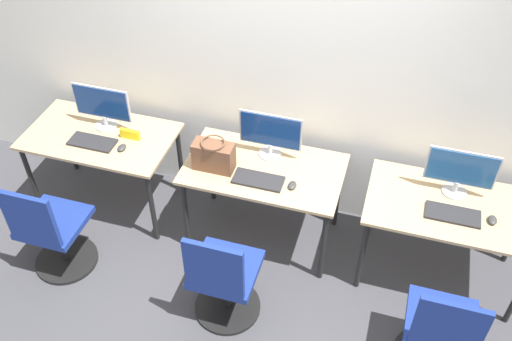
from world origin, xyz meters
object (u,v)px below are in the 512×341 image
office_chair_left (52,234)px  mouse_center (292,185)px  monitor_center (270,134)px  handbag (214,156)px  keyboard_left (92,142)px  office_chair_right (439,336)px  mouse_right (492,220)px  mouse_left (122,148)px  office_chair_center (223,282)px  monitor_left (102,106)px  monitor_right (461,171)px  keyboard_center (258,180)px  keyboard_right (453,214)px

office_chair_left → mouse_center: size_ratio=10.15×
monitor_center → mouse_center: 0.43m
handbag → keyboard_left: bearing=-179.7°
mouse_center → office_chair_right: bearing=-31.0°
handbag → mouse_right: bearing=0.7°
mouse_left → office_chair_center: (1.06, -0.71, -0.37)m
keyboard_left → monitor_center: (1.36, 0.27, 0.19)m
monitor_left → mouse_center: (1.61, -0.26, -0.18)m
monitor_left → office_chair_left: size_ratio=0.52×
mouse_center → handbag: (-0.60, 0.04, 0.10)m
mouse_left → handbag: size_ratio=0.30×
monitor_left → office_chair_center: 1.70m
handbag → office_chair_left: bearing=-147.5°
office_chair_left → monitor_right: monitor_right is taller
monitor_right → handbag: size_ratio=1.58×
monitor_center → office_chair_right: size_ratio=0.52×
monitor_left → keyboard_left: size_ratio=1.30×
monitor_left → keyboard_center: bearing=-11.3°
office_chair_right → keyboard_center: bearing=154.1°
monitor_right → handbag: bearing=-171.8°
keyboard_left → mouse_center: size_ratio=4.06×
office_chair_center → mouse_right: size_ratio=10.15×
keyboard_left → office_chair_left: bearing=-93.7°
office_chair_left → handbag: 1.33m
keyboard_center → mouse_right: 1.62m
monitor_left → monitor_center: 1.36m
mouse_left → keyboard_right: bearing=0.3°
mouse_left → keyboard_center: bearing=-2.1°
office_chair_left → monitor_center: bearing=33.7°
monitor_right → keyboard_right: 0.31m
monitor_left → monitor_right: size_ratio=1.00×
mouse_center → mouse_right: bearing=2.5°
mouse_right → office_chair_right: (-0.23, -0.74, -0.37)m
mouse_center → keyboard_right: (1.11, 0.04, -0.01)m
mouse_left → office_chair_right: size_ratio=0.10×
keyboard_right → mouse_right: bearing=4.1°
monitor_center → monitor_right: size_ratio=1.00×
monitor_right → office_chair_center: bearing=-145.7°
mouse_left → keyboard_right: size_ratio=0.25×
office_chair_left → monitor_center: (1.40, 0.94, 0.55)m
monitor_left → monitor_center: bearing=1.8°
keyboard_center → office_chair_center: size_ratio=0.40×
monitor_left → office_chair_right: monitor_left is taller
monitor_center → office_chair_center: bearing=-92.8°
office_chair_center → mouse_right: (1.66, 0.74, 0.37)m
handbag → office_chair_right: bearing=-22.4°
keyboard_right → mouse_left: bearing=-179.7°
keyboard_left → mouse_right: size_ratio=4.06×
monitor_left → monitor_right: bearing=0.4°
monitor_left → keyboard_left: bearing=-90.0°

